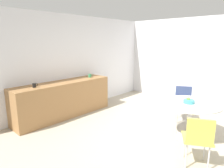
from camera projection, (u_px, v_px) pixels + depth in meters
ground_plane at (165, 145)px, 3.77m from camera, size 6.00×6.00×0.00m
wall_back at (68, 64)px, 5.48m from camera, size 6.00×0.10×2.60m
wall_side_right at (220, 63)px, 5.64m from camera, size 0.10×6.00×2.60m
counter_block at (64, 99)px, 5.13m from camera, size 2.60×0.60×0.90m
round_table at (190, 110)px, 3.89m from camera, size 1.13×1.13×0.74m
chair_navy at (183, 99)px, 4.84m from camera, size 0.58×0.58×0.83m
chair_yellow at (198, 136)px, 2.98m from camera, size 0.57×0.57×0.83m
fruit_bowl at (189, 101)px, 3.85m from camera, size 0.21×0.21×0.11m
mug_white at (90, 76)px, 5.65m from camera, size 0.13×0.08×0.09m
mug_green at (34, 85)px, 4.43m from camera, size 0.13×0.08×0.09m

